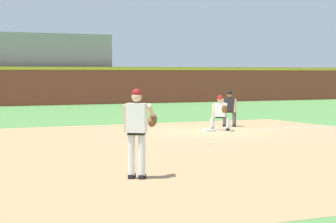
{
  "coord_description": "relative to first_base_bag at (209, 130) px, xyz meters",
  "views": [
    {
      "loc": [
        -11.6,
        -21.3,
        2.18
      ],
      "look_at": [
        -4.58,
        -6.26,
        1.2
      ],
      "focal_mm": 70.0,
      "sensor_mm": 36.0,
      "label": 1
    }
  ],
  "objects": [
    {
      "name": "first_baseman",
      "position": [
        0.59,
        0.17,
        0.69
      ],
      "size": [
        0.72,
        1.09,
        1.34
      ],
      "color": "black",
      "rests_on": "ground"
    },
    {
      "name": "ground_plane",
      "position": [
        0.0,
        0.0,
        -0.04
      ],
      "size": [
        160.0,
        160.0,
        0.0
      ],
      "primitive_type": "plane",
      "color": "#518942"
    },
    {
      "name": "baseball",
      "position": [
        -2.05,
        -3.85,
        -0.01
      ],
      "size": [
        0.07,
        0.07,
        0.07
      ],
      "primitive_type": "sphere",
      "color": "white",
      "rests_on": "ground"
    },
    {
      "name": "first_base_bag",
      "position": [
        0.0,
        0.0,
        0.0
      ],
      "size": [
        0.38,
        0.38,
        0.09
      ],
      "primitive_type": "cube",
      "color": "white",
      "rests_on": "ground"
    },
    {
      "name": "stadium_seating_block",
      "position": [
        -0.0,
        24.9,
        2.43
      ],
      "size": [
        9.12,
        4.2,
        4.9
      ],
      "color": "gray",
      "rests_on": "ground"
    },
    {
      "name": "pitcher",
      "position": [
        -6.51,
        -8.92,
        1.01
      ],
      "size": [
        0.84,
        0.55,
        1.86
      ],
      "color": "black",
      "rests_on": "ground"
    },
    {
      "name": "infield_dirt_patch",
      "position": [
        -3.27,
        -4.47,
        -0.04
      ],
      "size": [
        18.0,
        18.0,
        0.01
      ],
      "primitive_type": "cube",
      "color": "tan",
      "rests_on": "ground"
    },
    {
      "name": "umpire",
      "position": [
        1.83,
        1.61,
        0.75
      ],
      "size": [
        0.68,
        0.66,
        1.46
      ],
      "color": "black",
      "rests_on": "ground"
    },
    {
      "name": "foul_line_stripe",
      "position": [
        5.2,
        0.0,
        -0.04
      ],
      "size": [
        10.4,
        0.1,
        0.0
      ],
      "primitive_type": "cube",
      "color": "white",
      "rests_on": "ground"
    },
    {
      "name": "outfield_wall",
      "position": [
        0.0,
        22.0,
        1.35
      ],
      "size": [
        48.0,
        0.54,
        2.6
      ],
      "color": "brown",
      "rests_on": "ground"
    }
  ]
}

